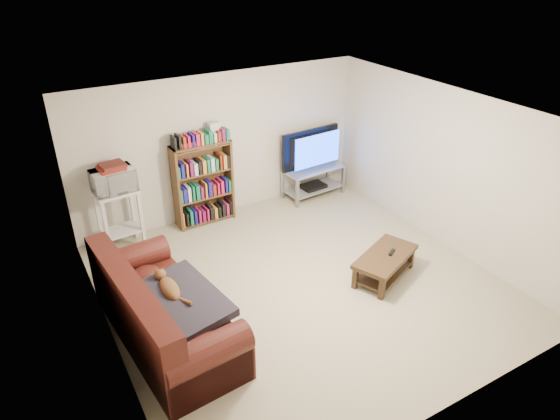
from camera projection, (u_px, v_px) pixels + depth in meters
floor at (301, 284)px, 6.88m from camera, size 5.00×5.00×0.00m
ceiling at (305, 115)px, 5.75m from camera, size 5.00×5.00×0.00m
wall_back at (222, 146)px, 8.22m from camera, size 5.00×0.00×5.00m
wall_front at (453, 322)px, 4.41m from camera, size 5.00×0.00×5.00m
wall_left at (101, 263)px, 5.22m from camera, size 0.00×5.00×5.00m
wall_right at (445, 168)px, 7.42m from camera, size 0.00×5.00×5.00m
sofa at (159, 317)px, 5.76m from camera, size 1.20×2.39×0.98m
blanket at (178, 302)px, 5.64m from camera, size 1.08×1.29×0.19m
cat at (170, 289)px, 5.76m from camera, size 0.31×0.65×0.19m
coffee_table at (385, 262)px, 6.90m from camera, size 1.15×0.88×0.38m
remote at (392, 252)px, 6.88m from camera, size 0.17×0.13×0.02m
tv_stand at (313, 177)px, 9.12m from camera, size 1.16×0.59×0.56m
television at (314, 150)px, 8.87m from camera, size 1.21×0.26×0.69m
dvd_player at (313, 186)px, 9.21m from camera, size 0.47×0.35×0.06m
bookshelf at (203, 182)px, 8.10m from camera, size 0.98×0.33×1.40m
shelf_clutter at (205, 135)px, 7.79m from camera, size 0.71×0.23×0.28m
microwave_stand at (119, 212)px, 7.43m from camera, size 0.64×0.49×0.97m
microwave at (113, 180)px, 7.18m from camera, size 0.63×0.46×0.33m
game_boxes at (111, 168)px, 7.09m from camera, size 0.38×0.34×0.05m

